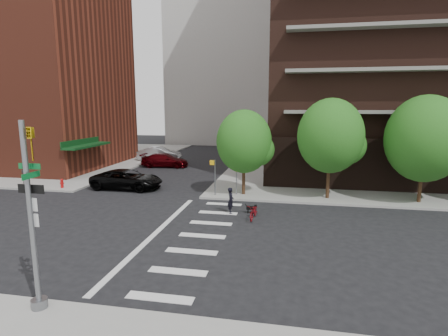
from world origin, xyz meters
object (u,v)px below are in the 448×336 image
traffic_signal (33,232)px  fire_hydrant (62,183)px  parked_car_maroon (165,160)px  dog_walker (231,200)px  parked_car_black (127,179)px  scooter (254,212)px  parked_car_silver (159,154)px

traffic_signal → fire_hydrant: 18.42m
parked_car_maroon → dog_walker: size_ratio=3.14×
fire_hydrant → parked_car_black: (5.00, 1.20, 0.23)m
traffic_signal → scooter: traffic_signal is taller
traffic_signal → fire_hydrant: bearing=123.3°
scooter → dog_walker: (-1.51, 0.89, 0.36)m
traffic_signal → parked_car_black: 17.35m
scooter → dog_walker: dog_walker is taller
parked_car_silver → parked_car_maroon: bearing=-155.3°
traffic_signal → parked_car_silver: bearing=104.1°
parked_car_maroon → scooter: (11.43, -16.20, -0.29)m
parked_car_black → scooter: (10.80, -5.80, -0.33)m
fire_hydrant → scooter: 16.45m
traffic_signal → scooter: 12.36m
dog_walker → parked_car_maroon: bearing=20.1°
traffic_signal → dog_walker: (4.25, 11.58, -1.88)m
parked_car_black → parked_car_maroon: 10.42m
parked_car_maroon → parked_car_silver: parked_car_silver is taller
fire_hydrant → parked_car_black: parked_car_black is taller
parked_car_silver → dog_walker: 22.56m
traffic_signal → parked_car_silver: traffic_signal is taller
parked_car_black → dog_walker: size_ratio=3.46×
parked_car_maroon → scooter: size_ratio=2.98×
parked_car_silver → fire_hydrant: bearing=167.7°
scooter → dog_walker: bearing=154.8°
parked_car_black → parked_car_silver: (-2.70, 14.20, 0.08)m
traffic_signal → parked_car_black: bearing=107.0°
parked_car_maroon → parked_car_silver: (-2.07, 3.80, 0.13)m
parked_car_black → scooter: size_ratio=3.29×
fire_hydrant → parked_car_maroon: 12.39m
fire_hydrant → dog_walker: bearing=-14.6°
traffic_signal → parked_car_black: traffic_signal is taller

